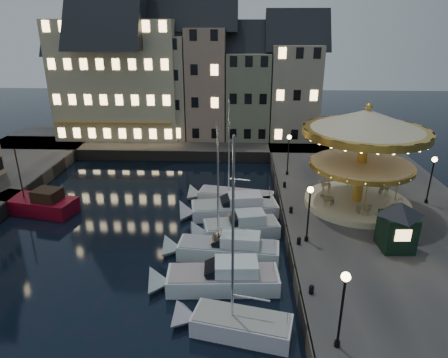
{
  "coord_description": "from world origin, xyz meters",
  "views": [
    {
      "loc": [
        2.47,
        -24.16,
        15.72
      ],
      "look_at": [
        1.0,
        8.0,
        3.2
      ],
      "focal_mm": 32.0,
      "sensor_mm": 36.0,
      "label": 1
    }
  ],
  "objects_px": {
    "ticket_kiosk": "(399,218)",
    "carousel": "(365,140)",
    "streetlamp_c": "(289,149)",
    "red_fishing_boat": "(36,204)",
    "streetlamp_a": "(343,300)",
    "streetlamp_b": "(309,206)",
    "streetlamp_d": "(432,173)",
    "motorboat_f": "(230,197)",
    "bollard_c": "(291,209)",
    "motorboat_b": "(216,279)",
    "motorboat_d": "(236,228)",
    "bollard_a": "(311,289)",
    "motorboat_e": "(230,209)",
    "motorboat_c": "(223,249)",
    "bollard_b": "(299,240)",
    "motorboat_a": "(231,324)",
    "bollard_d": "(285,184)"
  },
  "relations": [
    {
      "from": "ticket_kiosk",
      "to": "carousel",
      "type": "bearing_deg",
      "value": 96.42
    },
    {
      "from": "red_fishing_boat",
      "to": "motorboat_c",
      "type": "bearing_deg",
      "value": -21.75
    },
    {
      "from": "bollard_b",
      "to": "motorboat_e",
      "type": "xyz_separation_m",
      "value": [
        -5.05,
        6.94,
        -0.96
      ]
    },
    {
      "from": "motorboat_c",
      "to": "motorboat_f",
      "type": "bearing_deg",
      "value": 88.73
    },
    {
      "from": "streetlamp_d",
      "to": "streetlamp_a",
      "type": "bearing_deg",
      "value": -123.61
    },
    {
      "from": "streetlamp_c",
      "to": "ticket_kiosk",
      "type": "height_order",
      "value": "streetlamp_c"
    },
    {
      "from": "motorboat_a",
      "to": "red_fishing_boat",
      "type": "xyz_separation_m",
      "value": [
        -17.87,
        14.28,
        0.16
      ]
    },
    {
      "from": "bollard_a",
      "to": "motorboat_d",
      "type": "bearing_deg",
      "value": 116.61
    },
    {
      "from": "streetlamp_a",
      "to": "ticket_kiosk",
      "type": "distance_m",
      "value": 11.01
    },
    {
      "from": "motorboat_b",
      "to": "motorboat_f",
      "type": "xyz_separation_m",
      "value": [
        0.44,
        13.16,
        -0.11
      ]
    },
    {
      "from": "motorboat_b",
      "to": "motorboat_d",
      "type": "height_order",
      "value": "same"
    },
    {
      "from": "streetlamp_c",
      "to": "bollard_b",
      "type": "distance_m",
      "value": 14.22
    },
    {
      "from": "streetlamp_b",
      "to": "bollard_c",
      "type": "distance_m",
      "value": 5.14
    },
    {
      "from": "streetlamp_d",
      "to": "bollard_c",
      "type": "relative_size",
      "value": 7.32
    },
    {
      "from": "bollard_a",
      "to": "motorboat_e",
      "type": "distance_m",
      "value": 13.46
    },
    {
      "from": "motorboat_b",
      "to": "ticket_kiosk",
      "type": "bearing_deg",
      "value": 14.98
    },
    {
      "from": "carousel",
      "to": "ticket_kiosk",
      "type": "distance_m",
      "value": 7.74
    },
    {
      "from": "streetlamp_b",
      "to": "motorboat_d",
      "type": "relative_size",
      "value": 0.6
    },
    {
      "from": "bollard_b",
      "to": "red_fishing_boat",
      "type": "distance_m",
      "value": 23.46
    },
    {
      "from": "streetlamp_b",
      "to": "streetlamp_d",
      "type": "height_order",
      "value": "same"
    },
    {
      "from": "bollard_a",
      "to": "motorboat_b",
      "type": "bearing_deg",
      "value": 159.77
    },
    {
      "from": "streetlamp_b",
      "to": "bollard_a",
      "type": "xyz_separation_m",
      "value": [
        -0.6,
        -6.0,
        -2.41
      ]
    },
    {
      "from": "bollard_b",
      "to": "ticket_kiosk",
      "type": "xyz_separation_m",
      "value": [
        6.5,
        -0.21,
        2.03
      ]
    },
    {
      "from": "motorboat_a",
      "to": "motorboat_d",
      "type": "bearing_deg",
      "value": 89.63
    },
    {
      "from": "streetlamp_c",
      "to": "motorboat_d",
      "type": "distance_m",
      "value": 12.23
    },
    {
      "from": "bollard_c",
      "to": "motorboat_a",
      "type": "height_order",
      "value": "motorboat_a"
    },
    {
      "from": "streetlamp_d",
      "to": "red_fishing_boat",
      "type": "bearing_deg",
      "value": -179.06
    },
    {
      "from": "bollard_d",
      "to": "motorboat_b",
      "type": "distance_m",
      "value": 15.05
    },
    {
      "from": "streetlamp_d",
      "to": "bollard_c",
      "type": "xyz_separation_m",
      "value": [
        -11.9,
        -2.5,
        -2.41
      ]
    },
    {
      "from": "streetlamp_b",
      "to": "motorboat_d",
      "type": "distance_m",
      "value": 6.72
    },
    {
      "from": "streetlamp_c",
      "to": "motorboat_e",
      "type": "xyz_separation_m",
      "value": [
        -5.65,
        -7.06,
        -3.37
      ]
    },
    {
      "from": "streetlamp_a",
      "to": "motorboat_a",
      "type": "height_order",
      "value": "motorboat_a"
    },
    {
      "from": "motorboat_f",
      "to": "carousel",
      "type": "xyz_separation_m",
      "value": [
        10.87,
        -3.02,
        6.51
      ]
    },
    {
      "from": "motorboat_e",
      "to": "motorboat_b",
      "type": "bearing_deg",
      "value": -92.93
    },
    {
      "from": "streetlamp_d",
      "to": "motorboat_b",
      "type": "xyz_separation_m",
      "value": [
        -17.49,
        -10.94,
        -3.37
      ]
    },
    {
      "from": "streetlamp_b",
      "to": "motorboat_b",
      "type": "height_order",
      "value": "streetlamp_b"
    },
    {
      "from": "streetlamp_c",
      "to": "red_fishing_boat",
      "type": "distance_m",
      "value": 24.28
    },
    {
      "from": "streetlamp_a",
      "to": "motorboat_f",
      "type": "height_order",
      "value": "motorboat_f"
    },
    {
      "from": "bollard_a",
      "to": "motorboat_d",
      "type": "distance_m",
      "value": 9.98
    },
    {
      "from": "bollard_d",
      "to": "ticket_kiosk",
      "type": "height_order",
      "value": "ticket_kiosk"
    },
    {
      "from": "motorboat_b",
      "to": "motorboat_d",
      "type": "bearing_deg",
      "value": 80.55
    },
    {
      "from": "streetlamp_b",
      "to": "streetlamp_d",
      "type": "xyz_separation_m",
      "value": [
        11.3,
        7.0,
        0.0
      ]
    },
    {
      "from": "streetlamp_b",
      "to": "motorboat_f",
      "type": "relative_size",
      "value": 0.39
    },
    {
      "from": "streetlamp_a",
      "to": "streetlamp_d",
      "type": "height_order",
      "value": "same"
    },
    {
      "from": "streetlamp_d",
      "to": "motorboat_d",
      "type": "relative_size",
      "value": 0.6
    },
    {
      "from": "streetlamp_c",
      "to": "bollard_c",
      "type": "height_order",
      "value": "streetlamp_c"
    },
    {
      "from": "motorboat_b",
      "to": "streetlamp_d",
      "type": "bearing_deg",
      "value": 32.04
    },
    {
      "from": "red_fishing_boat",
      "to": "motorboat_f",
      "type": "bearing_deg",
      "value": 9.16
    },
    {
      "from": "motorboat_e",
      "to": "motorboat_c",
      "type": "bearing_deg",
      "value": -92.59
    },
    {
      "from": "streetlamp_c",
      "to": "motorboat_c",
      "type": "distance_m",
      "value": 15.45
    }
  ]
}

